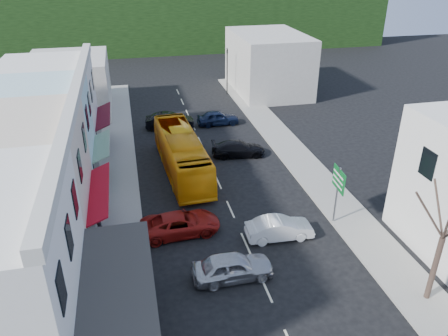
{
  "coord_description": "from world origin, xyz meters",
  "views": [
    {
      "loc": [
        -6.1,
        -20.81,
        16.16
      ],
      "look_at": [
        0.0,
        6.0,
        2.2
      ],
      "focal_mm": 35.0,
      "sensor_mm": 36.0,
      "label": 1
    }
  ],
  "objects_px": {
    "car_white": "(279,228)",
    "bus": "(182,154)",
    "pedestrian_left": "(101,232)",
    "street_tree": "(443,238)",
    "car_silver": "(233,268)",
    "direction_sign": "(337,196)",
    "car_red": "(181,224)",
    "traffic_signal": "(227,71)"
  },
  "relations": [
    {
      "from": "car_white",
      "to": "street_tree",
      "type": "height_order",
      "value": "street_tree"
    },
    {
      "from": "car_silver",
      "to": "street_tree",
      "type": "bearing_deg",
      "value": -112.72
    },
    {
      "from": "bus",
      "to": "direction_sign",
      "type": "xyz_separation_m",
      "value": [
        8.62,
        -9.5,
        0.47
      ]
    },
    {
      "from": "car_white",
      "to": "direction_sign",
      "type": "bearing_deg",
      "value": -77.43
    },
    {
      "from": "car_red",
      "to": "pedestrian_left",
      "type": "bearing_deg",
      "value": 89.73
    },
    {
      "from": "pedestrian_left",
      "to": "direction_sign",
      "type": "height_order",
      "value": "direction_sign"
    },
    {
      "from": "pedestrian_left",
      "to": "traffic_signal",
      "type": "distance_m",
      "value": 31.56
    },
    {
      "from": "car_silver",
      "to": "traffic_signal",
      "type": "height_order",
      "value": "traffic_signal"
    },
    {
      "from": "bus",
      "to": "car_silver",
      "type": "relative_size",
      "value": 2.64
    },
    {
      "from": "pedestrian_left",
      "to": "direction_sign",
      "type": "relative_size",
      "value": 0.42
    },
    {
      "from": "car_silver",
      "to": "car_white",
      "type": "distance_m",
      "value": 4.72
    },
    {
      "from": "street_tree",
      "to": "traffic_signal",
      "type": "xyz_separation_m",
      "value": [
        -1.98,
        36.41,
        -1.05
      ]
    },
    {
      "from": "direction_sign",
      "to": "traffic_signal",
      "type": "distance_m",
      "value": 28.94
    },
    {
      "from": "bus",
      "to": "direction_sign",
      "type": "height_order",
      "value": "direction_sign"
    },
    {
      "from": "car_white",
      "to": "car_red",
      "type": "relative_size",
      "value": 0.96
    },
    {
      "from": "direction_sign",
      "to": "traffic_signal",
      "type": "bearing_deg",
      "value": 95.16
    },
    {
      "from": "bus",
      "to": "street_tree",
      "type": "xyz_separation_m",
      "value": [
        10.23,
        -16.99,
        2.28
      ]
    },
    {
      "from": "bus",
      "to": "car_white",
      "type": "relative_size",
      "value": 2.64
    },
    {
      "from": "bus",
      "to": "pedestrian_left",
      "type": "height_order",
      "value": "bus"
    },
    {
      "from": "bus",
      "to": "car_white",
      "type": "distance_m",
      "value": 11.28
    },
    {
      "from": "street_tree",
      "to": "direction_sign",
      "type": "bearing_deg",
      "value": 102.11
    },
    {
      "from": "street_tree",
      "to": "traffic_signal",
      "type": "bearing_deg",
      "value": 93.12
    },
    {
      "from": "car_white",
      "to": "bus",
      "type": "bearing_deg",
      "value": 26.09
    },
    {
      "from": "car_white",
      "to": "direction_sign",
      "type": "distance_m",
      "value": 4.29
    },
    {
      "from": "bus",
      "to": "car_white",
      "type": "bearing_deg",
      "value": -69.17
    },
    {
      "from": "car_silver",
      "to": "direction_sign",
      "type": "xyz_separation_m",
      "value": [
        7.71,
        3.7,
        1.32
      ]
    },
    {
      "from": "bus",
      "to": "car_red",
      "type": "xyz_separation_m",
      "value": [
        -1.26,
        -8.4,
        -0.85
      ]
    },
    {
      "from": "bus",
      "to": "car_silver",
      "type": "bearing_deg",
      "value": -89.41
    },
    {
      "from": "car_white",
      "to": "direction_sign",
      "type": "xyz_separation_m",
      "value": [
        4.01,
        0.76,
        1.32
      ]
    },
    {
      "from": "car_red",
      "to": "street_tree",
      "type": "distance_m",
      "value": 14.68
    },
    {
      "from": "car_silver",
      "to": "car_red",
      "type": "xyz_separation_m",
      "value": [
        -2.17,
        4.8,
        0.0
      ]
    },
    {
      "from": "car_red",
      "to": "car_white",
      "type": "bearing_deg",
      "value": -110.92
    },
    {
      "from": "car_silver",
      "to": "pedestrian_left",
      "type": "height_order",
      "value": "pedestrian_left"
    },
    {
      "from": "car_silver",
      "to": "car_red",
      "type": "distance_m",
      "value": 5.27
    },
    {
      "from": "car_silver",
      "to": "bus",
      "type": "bearing_deg",
      "value": 3.37
    },
    {
      "from": "car_silver",
      "to": "traffic_signal",
      "type": "relative_size",
      "value": 0.79
    },
    {
      "from": "car_white",
      "to": "street_tree",
      "type": "bearing_deg",
      "value": -138.26
    },
    {
      "from": "bus",
      "to": "car_white",
      "type": "xyz_separation_m",
      "value": [
        4.61,
        -10.26,
        -0.85
      ]
    },
    {
      "from": "traffic_signal",
      "to": "direction_sign",
      "type": "bearing_deg",
      "value": 103.57
    },
    {
      "from": "traffic_signal",
      "to": "pedestrian_left",
      "type": "bearing_deg",
      "value": 75.84
    },
    {
      "from": "car_silver",
      "to": "direction_sign",
      "type": "height_order",
      "value": "direction_sign"
    },
    {
      "from": "pedestrian_left",
      "to": "street_tree",
      "type": "relative_size",
      "value": 0.22
    }
  ]
}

